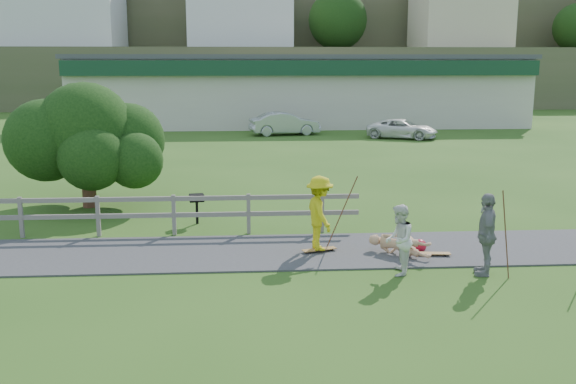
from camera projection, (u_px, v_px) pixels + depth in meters
name	position (u px, v px, depth m)	size (l,w,h in m)	color
ground	(250.00, 273.00, 14.19)	(260.00, 260.00, 0.00)	#2A5117
path	(249.00, 252.00, 15.65)	(34.00, 3.00, 0.04)	#333335
fence	(74.00, 210.00, 16.97)	(15.05, 0.10, 1.10)	#5F5C54
strip_mall	(298.00, 89.00, 48.11)	(32.50, 10.75, 5.10)	beige
skater_rider	(320.00, 217.00, 15.46)	(1.17, 0.67, 1.81)	gold
skater_fallen	(399.00, 245.00, 15.31)	(1.58, 0.38, 0.58)	tan
spectator_a	(399.00, 240.00, 13.92)	(0.76, 0.59, 1.56)	silver
spectator_b	(486.00, 234.00, 13.89)	(1.07, 0.44, 1.82)	gray
car_silver	(285.00, 124.00, 40.93)	(1.54, 4.42, 1.46)	#A6A9AD
car_white	(402.00, 129.00, 39.07)	(1.95, 4.23, 1.18)	white
tree	(87.00, 159.00, 20.34)	(4.89, 4.89, 3.09)	black
bbq	(197.00, 209.00, 18.39)	(0.40, 0.31, 0.87)	black
longboard_rider	(319.00, 251.00, 15.63)	(0.86, 0.21, 0.10)	brown
longboard_fallen	(433.00, 255.00, 15.31)	(0.82, 0.20, 0.09)	brown
helmet	(420.00, 245.00, 15.71)	(0.32, 0.32, 0.32)	red
pole_rider	(342.00, 210.00, 15.87)	(0.03, 0.03, 1.97)	brown
pole_spec_left	(506.00, 235.00, 13.61)	(0.03, 0.03, 1.96)	brown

